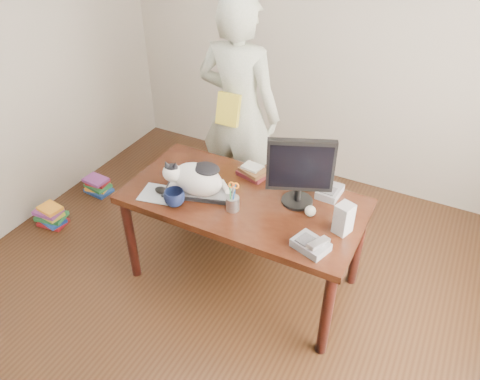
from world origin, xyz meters
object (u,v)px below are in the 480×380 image
at_px(book_pile_b, 98,185).
at_px(book_pile_a, 51,216).
at_px(cat, 195,178).
at_px(phone, 311,245).
at_px(coffee_mug, 174,198).
at_px(pen_cup, 233,202).
at_px(speaker, 344,219).
at_px(desk, 248,209).
at_px(mouse, 162,190).
at_px(book_stack, 253,172).
at_px(keyboard, 199,192).
at_px(person, 239,113).
at_px(baseball, 310,211).
at_px(monitor, 300,169).
at_px(calculator, 330,192).

bearing_deg(book_pile_b, book_pile_a, -93.13).
distance_m(cat, phone, 0.89).
distance_m(coffee_mug, phone, 0.94).
bearing_deg(pen_cup, speaker, 9.38).
height_order(desk, mouse, mouse).
xyz_separation_m(desk, book_stack, (-0.06, 0.19, 0.18)).
relative_size(mouse, speaker, 0.57).
relative_size(speaker, book_pile_b, 0.78).
relative_size(pen_cup, speaker, 1.09).
height_order(keyboard, coffee_mug, coffee_mug).
distance_m(book_stack, person, 0.62).
bearing_deg(baseball, speaker, -13.79).
bearing_deg(mouse, phone, -14.55).
distance_m(book_pile_a, book_pile_b, 0.55).
relative_size(coffee_mug, book_pile_b, 0.53).
bearing_deg(book_pile_a, monitor, 8.46).
distance_m(cat, book_stack, 0.46).
height_order(phone, baseball, phone).
height_order(monitor, pen_cup, monitor).
bearing_deg(speaker, monitor, 177.79).
bearing_deg(calculator, monitor, -126.94).
bearing_deg(phone, baseball, 130.29).
height_order(keyboard, baseball, baseball).
bearing_deg(book_pile_b, keyboard, -17.38).
height_order(keyboard, phone, phone).
bearing_deg(mouse, book_pile_a, 167.87).
height_order(cat, calculator, cat).
distance_m(keyboard, book_pile_b, 1.65).
relative_size(cat, calculator, 2.30).
relative_size(mouse, phone, 0.48).
bearing_deg(book_stack, calculator, 18.58).
height_order(desk, person, person).
relative_size(mouse, calculator, 0.59).
xyz_separation_m(mouse, baseball, (0.97, 0.24, 0.01)).
bearing_deg(speaker, book_stack, 177.54).
distance_m(person, book_pile_b, 1.61).
bearing_deg(desk, monitor, 5.47).
xyz_separation_m(desk, calculator, (0.50, 0.22, 0.17)).
distance_m(pen_cup, coffee_mug, 0.38).
distance_m(cat, mouse, 0.26).
distance_m(mouse, person, 0.97).
xyz_separation_m(cat, person, (-0.12, 0.86, 0.06)).
distance_m(mouse, calculator, 1.13).
bearing_deg(keyboard, phone, -26.82).
xyz_separation_m(monitor, phone, (0.23, -0.36, -0.24)).
bearing_deg(monitor, book_pile_b, 150.39).
distance_m(keyboard, book_pile_a, 1.61).
bearing_deg(baseball, pen_cup, -159.95).
bearing_deg(baseball, mouse, -166.38).
distance_m(speaker, person, 1.36).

